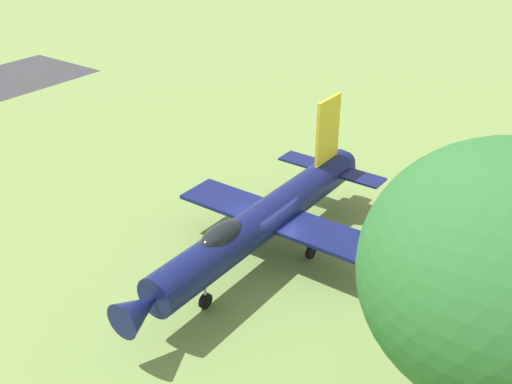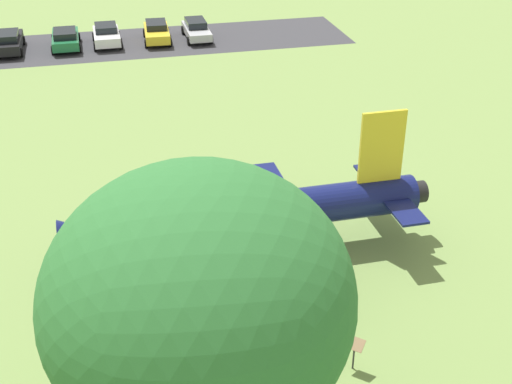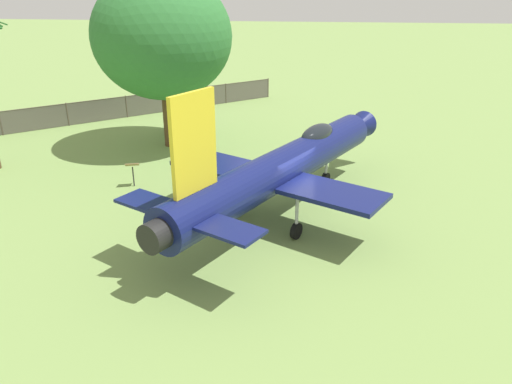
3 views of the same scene
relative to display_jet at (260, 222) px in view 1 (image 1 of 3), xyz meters
name	(u,v)px [view 1 (image 1 of 3)]	position (x,y,z in m)	size (l,w,h in m)	color
ground_plane	(264,260)	(0.16, 0.30, -2.03)	(200.00, 200.00, 0.00)	#75934C
display_jet	(260,222)	(0.00, 0.00, 0.00)	(9.18, 13.40, 5.67)	#111951
shade_tree	(508,274)	(6.94, -7.88, 3.81)	(7.16, 7.25, 9.05)	brown
info_plaque	(442,290)	(6.89, -1.93, -1.17)	(0.69, 0.57, 1.14)	#333333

